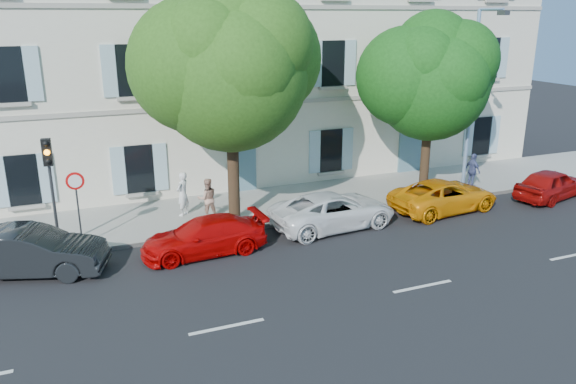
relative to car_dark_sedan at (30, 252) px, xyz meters
name	(u,v)px	position (x,y,z in m)	size (l,w,h in m)	color
ground	(357,239)	(10.71, -1.25, -0.74)	(90.00, 90.00, 0.00)	black
sidewalk	(307,201)	(10.71, 3.20, -0.67)	(36.00, 4.50, 0.15)	#A09E96
kerb	(329,217)	(10.71, 1.03, -0.66)	(36.00, 0.16, 0.16)	#9E998E
building	(260,51)	(10.71, 8.95, 5.26)	(28.00, 7.00, 12.00)	silver
car_dark_sedan	(30,252)	(0.00, 0.00, 0.00)	(1.57, 4.51, 1.49)	black
car_red_coupe	(204,236)	(5.32, -0.45, -0.13)	(1.71, 4.21, 1.22)	#BD0505
car_white_coupe	(333,210)	(10.42, 0.12, -0.07)	(2.23, 4.83, 1.34)	white
car_yellow_supercar	(444,195)	(15.46, 0.13, -0.10)	(2.14, 4.64, 1.29)	orange
car_red_hatchback	(551,184)	(20.74, -0.33, -0.08)	(1.57, 3.90, 1.33)	#970B09
tree_left	(230,74)	(7.05, 1.76, 4.93)	(5.54, 5.54, 8.59)	#3A2819
tree_right	(431,83)	(15.86, 2.13, 4.20)	(4.86, 4.86, 7.48)	#3A2819
traffic_light	(49,170)	(0.80, 1.53, 2.13)	(0.31, 0.43, 3.76)	#383A3D
road_sign	(76,193)	(1.53, 1.46, 1.27)	(0.60, 0.09, 2.59)	#383A3D
street_lamp	(474,93)	(17.43, 1.26, 3.82)	(0.24, 1.65, 7.79)	#7293BF
pedestrian_a	(183,194)	(5.39, 3.18, 0.27)	(0.63, 0.42, 1.74)	white
pedestrian_b	(207,198)	(6.20, 2.49, 0.20)	(0.77, 0.60, 1.59)	tan
pedestrian_c	(473,171)	(18.38, 1.96, 0.19)	(0.92, 0.38, 1.56)	#475182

